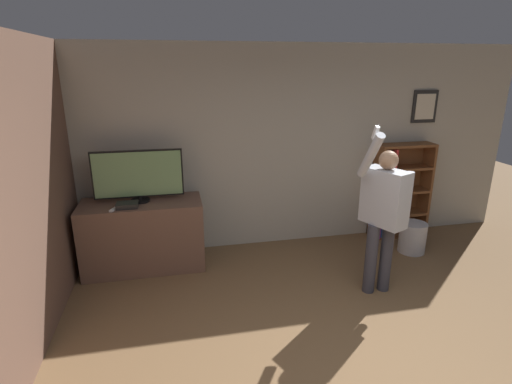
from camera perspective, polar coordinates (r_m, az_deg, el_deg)
wall_back at (r=5.40m, az=2.56°, el=6.25°), size 7.07×0.09×2.70m
wall_side_brick at (r=3.93m, az=-29.82°, el=-0.58°), size 0.06×4.64×2.70m
tv_ledge at (r=5.12m, az=-15.77°, el=-5.95°), size 1.44×0.61×0.85m
television at (r=4.91m, az=-16.48°, el=2.29°), size 1.04×0.22×0.63m
game_console at (r=4.83m, az=-17.92°, el=-1.79°), size 0.24×0.18×0.06m
remote_loose at (r=4.80m, az=-19.67°, el=-2.34°), size 0.09×0.14×0.02m
bookshelf at (r=6.10m, az=19.31°, el=0.14°), size 0.82×0.28×1.37m
person at (r=4.42m, az=17.78°, el=-2.35°), size 0.62×0.57×1.89m
waste_bin at (r=5.81m, az=21.45°, el=-6.06°), size 0.35×0.35×0.41m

